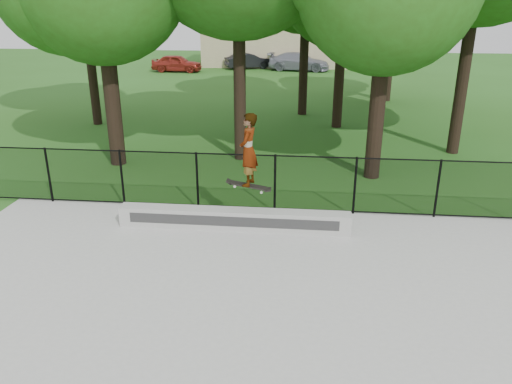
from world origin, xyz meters
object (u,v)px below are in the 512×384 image
at_px(car_c, 299,62).
at_px(skater_airborne, 248,151).
at_px(car_a, 177,63).
at_px(car_b, 248,61).
at_px(grind_ledge, 234,219).

bearing_deg(car_c, skater_airborne, -171.86).
bearing_deg(skater_airborne, car_c, 89.12).
distance_m(car_a, car_b, 5.78).
bearing_deg(grind_ledge, car_b, 96.09).
relative_size(grind_ledge, car_a, 1.44).
bearing_deg(car_b, skater_airborne, 162.76).
relative_size(grind_ledge, car_b, 1.61).
bearing_deg(grind_ledge, car_c, 88.39).
xyz_separation_m(grind_ledge, car_a, (-8.47, 27.74, 0.35)).
bearing_deg(car_a, grind_ledge, -160.15).
height_order(grind_ledge, skater_airborne, skater_airborne).
distance_m(grind_ledge, skater_airborne, 1.77).
distance_m(car_b, car_c, 4.12).
xyz_separation_m(car_b, skater_airborne, (3.59, -30.33, 1.41)).
bearing_deg(car_b, car_a, 90.70).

